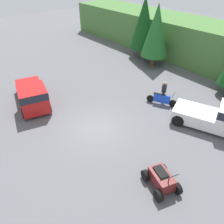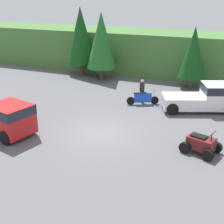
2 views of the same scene
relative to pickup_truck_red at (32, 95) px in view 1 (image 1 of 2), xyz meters
The scene contains 9 objects.
ground_plane 5.79m from the pickup_truck_red, 21.21° to the left, with size 80.00×80.00×0.00m, color #5B5B60.
hillside_backdrop 18.85m from the pickup_truck_red, 73.61° to the left, with size 44.00×6.00×4.07m.
tree_left 14.59m from the pickup_truck_red, 98.44° to the left, with size 2.89×2.89×6.57m.
tree_mid_left 13.46m from the pickup_truck_red, 87.79° to the left, with size 2.74×2.74×6.22m.
pickup_truck_red is the anchor object (origin of this frame).
pickup_truck_second 13.60m from the pickup_truck_red, 38.01° to the left, with size 5.37×3.64×1.93m.
dirt_bike 10.04m from the pickup_truck_red, 51.65° to the left, with size 2.19×1.25×1.13m.
quad_atv 11.36m from the pickup_truck_red, ahead, with size 2.17×1.79×1.23m.
rider_person 10.22m from the pickup_truck_red, 53.95° to the left, with size 0.52×0.52×1.79m.
Camera 1 is at (9.70, -6.50, 9.46)m, focal length 35.00 mm.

